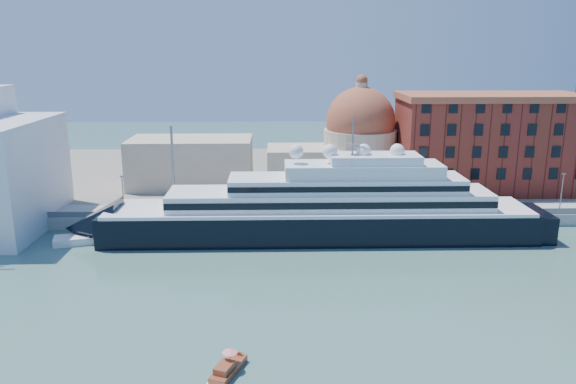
{
  "coord_description": "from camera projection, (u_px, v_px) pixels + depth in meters",
  "views": [
    {
      "loc": [
        0.72,
        -79.64,
        35.61
      ],
      "look_at": [
        3.12,
        18.0,
        10.47
      ],
      "focal_mm": 35.0,
      "sensor_mm": 36.0,
      "label": 1
    }
  ],
  "objects": [
    {
      "name": "superyacht",
      "position": [
        305.0,
        214.0,
        107.19
      ],
      "size": [
        92.26,
        12.79,
        27.57
      ],
      "color": "black",
      "rests_on": "ground"
    },
    {
      "name": "water_taxi",
      "position": [
        228.0,
        368.0,
        63.07
      ],
      "size": [
        4.08,
        6.33,
        2.85
      ],
      "rotation": [
        0.0,
        0.0,
        -0.38
      ],
      "color": "brown",
      "rests_on": "ground"
    },
    {
      "name": "ground",
      "position": [
        271.0,
        287.0,
        85.96
      ],
      "size": [
        400.0,
        400.0,
        0.0
      ],
      "primitive_type": "plane",
      "color": "#345B5A",
      "rests_on": "ground"
    },
    {
      "name": "church",
      "position": [
        297.0,
        150.0,
        139.27
      ],
      "size": [
        66.0,
        18.0,
        25.5
      ],
      "color": "beige",
      "rests_on": "land"
    },
    {
      "name": "quay",
      "position": [
        271.0,
        215.0,
        118.56
      ],
      "size": [
        180.0,
        10.0,
        2.5
      ],
      "primitive_type": "cube",
      "color": "gray",
      "rests_on": "ground"
    },
    {
      "name": "service_barge",
      "position": [
        90.0,
        238.0,
        105.83
      ],
      "size": [
        12.81,
        7.09,
        2.74
      ],
      "rotation": [
        0.0,
        0.0,
        0.26
      ],
      "color": "white",
      "rests_on": "ground"
    },
    {
      "name": "quay_fence",
      "position": [
        271.0,
        213.0,
        113.75
      ],
      "size": [
        180.0,
        0.1,
        1.2
      ],
      "primitive_type": "cube",
      "color": "slate",
      "rests_on": "quay"
    },
    {
      "name": "land",
      "position": [
        272.0,
        174.0,
        158.32
      ],
      "size": [
        260.0,
        72.0,
        2.0
      ],
      "primitive_type": "cube",
      "color": "slate",
      "rests_on": "ground"
    },
    {
      "name": "warehouse",
      "position": [
        489.0,
        142.0,
        134.1
      ],
      "size": [
        43.0,
        19.0,
        23.25
      ],
      "color": "maroon",
      "rests_on": "land"
    },
    {
      "name": "lamp_posts",
      "position": [
        209.0,
        178.0,
        114.44
      ],
      "size": [
        120.8,
        2.4,
        18.0
      ],
      "color": "slate",
      "rests_on": "quay"
    }
  ]
}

